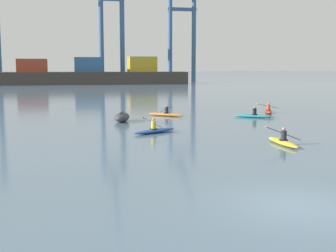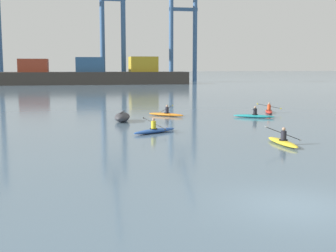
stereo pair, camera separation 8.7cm
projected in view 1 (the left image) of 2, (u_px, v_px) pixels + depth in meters
The scene contains 10 objects.
ground_plane at pixel (297, 206), 13.65m from camera, with size 800.00×800.00×0.00m, color slate.
container_barge at pixel (89, 75), 107.50m from camera, with size 46.46×8.40×6.55m.
gantry_crane_west_mid at pixel (112, 13), 113.02m from camera, with size 6.47×19.70×36.60m.
gantry_crane_east_mid at pixel (182, 23), 124.65m from camera, with size 7.95×18.09×32.25m.
capsized_dinghy at pixel (122, 117), 34.58m from camera, with size 1.72×2.79×0.76m.
kayak_red at pixel (268, 111), 41.21m from camera, with size 2.13×3.39×0.95m.
kayak_blue at pixel (155, 130), 28.70m from camera, with size 3.19×2.33×0.96m.
kayak_teal at pixel (253, 116), 37.32m from camera, with size 3.21×2.30×0.95m.
kayak_yellow at pixel (283, 141), 24.38m from camera, with size 2.17×3.40×1.07m.
kayak_orange at pixel (166, 114), 38.56m from camera, with size 2.93×2.72×0.95m.
Camera 1 is at (-6.43, -12.19, 4.15)m, focal length 48.61 mm.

